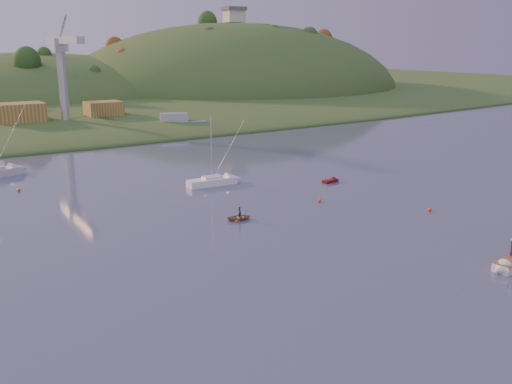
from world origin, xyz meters
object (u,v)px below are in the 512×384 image
fishing_boat (512,261)px  sailboat_far (212,181)px  canoe (240,217)px  red_tender (333,180)px

fishing_boat → sailboat_far: 46.20m
canoe → red_tender: (22.78, 9.34, -0.09)m
red_tender → fishing_boat: bearing=-110.6°
fishing_boat → canoe: 31.08m
sailboat_far → canoe: 18.55m
fishing_boat → canoe: bearing=-68.1°
red_tender → sailboat_far: bearing=146.9°
fishing_boat → red_tender: (8.83, 37.11, -0.57)m
fishing_boat → red_tender: 38.15m
sailboat_far → canoe: bearing=-104.1°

